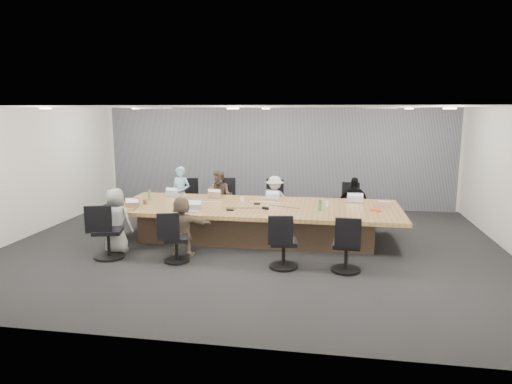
% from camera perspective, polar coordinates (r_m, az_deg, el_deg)
% --- Properties ---
extents(floor, '(10.00, 8.00, 0.00)m').
position_cam_1_polar(floor, '(9.39, -0.40, -6.75)').
color(floor, black).
rests_on(floor, ground).
extents(ceiling, '(10.00, 8.00, 0.00)m').
position_cam_1_polar(ceiling, '(8.98, -0.43, 10.59)').
color(ceiling, white).
rests_on(ceiling, wall_back).
extents(wall_back, '(10.00, 0.00, 2.80)m').
position_cam_1_polar(wall_back, '(13.01, 2.60, 4.33)').
color(wall_back, beige).
rests_on(wall_back, ground).
extents(wall_front, '(10.00, 0.00, 2.80)m').
position_cam_1_polar(wall_front, '(5.26, -7.89, -4.73)').
color(wall_front, beige).
rests_on(wall_front, ground).
extents(wall_left, '(0.00, 8.00, 2.80)m').
position_cam_1_polar(wall_left, '(11.08, -26.82, 2.17)').
color(wall_left, beige).
rests_on(wall_left, ground).
extents(curtain, '(9.80, 0.04, 2.80)m').
position_cam_1_polar(curtain, '(12.93, 2.56, 4.29)').
color(curtain, slate).
rests_on(curtain, ground).
extents(conference_table, '(6.00, 2.20, 0.74)m').
position_cam_1_polar(conference_table, '(9.76, 0.10, -3.64)').
color(conference_table, brown).
rests_on(conference_table, ground).
extents(chair_0, '(0.66, 0.66, 0.79)m').
position_cam_1_polar(chair_0, '(11.88, -8.79, -1.27)').
color(chair_0, black).
rests_on(chair_0, ground).
extents(chair_1, '(0.65, 0.65, 0.84)m').
position_cam_1_polar(chair_1, '(11.60, -4.05, -1.32)').
color(chair_1, black).
rests_on(chair_1, ground).
extents(chair_2, '(0.71, 0.71, 0.84)m').
position_cam_1_polar(chair_2, '(11.37, 2.57, -1.55)').
color(chair_2, black).
rests_on(chair_2, ground).
extents(chair_3, '(0.62, 0.62, 0.78)m').
position_cam_1_polar(chair_3, '(11.31, 11.94, -1.98)').
color(chair_3, black).
rests_on(chair_3, ground).
extents(chair_4, '(0.74, 0.74, 0.88)m').
position_cam_1_polar(chair_4, '(8.97, -17.99, -5.18)').
color(chair_4, black).
rests_on(chair_4, ground).
extents(chair_5, '(0.61, 0.61, 0.73)m').
position_cam_1_polar(chair_5, '(8.47, -9.93, -6.26)').
color(chair_5, black).
rests_on(chair_5, ground).
extents(chair_6, '(0.60, 0.60, 0.78)m').
position_cam_1_polar(chair_6, '(8.04, 3.47, -6.81)').
color(chair_6, black).
rests_on(chair_6, ground).
extents(chair_7, '(0.56, 0.56, 0.79)m').
position_cam_1_polar(chair_7, '(8.01, 11.22, -7.03)').
color(chair_7, black).
rests_on(chair_7, ground).
extents(person_0, '(0.55, 0.42, 1.36)m').
position_cam_1_polar(person_0, '(11.50, -9.37, -0.22)').
color(person_0, '#81B2C6').
rests_on(person_0, ground).
extents(laptop_0, '(0.35, 0.27, 0.02)m').
position_cam_1_polar(laptop_0, '(10.98, -10.30, -0.39)').
color(laptop_0, '#B2B2B7').
rests_on(laptop_0, conference_table).
extents(person_1, '(0.65, 0.52, 1.29)m').
position_cam_1_polar(person_1, '(11.23, -4.48, -0.56)').
color(person_1, '#493C30').
rests_on(person_1, ground).
extents(laptop_1, '(0.38, 0.30, 0.02)m').
position_cam_1_polar(laptop_1, '(10.68, -5.20, -0.56)').
color(laptop_1, '#8C6647').
rests_on(laptop_1, conference_table).
extents(person_2, '(0.77, 0.46, 1.18)m').
position_cam_1_polar(person_2, '(11.00, 2.35, -1.06)').
color(person_2, '#A3A3A3').
rests_on(person_2, ground).
extents(laptop_2, '(0.38, 0.30, 0.02)m').
position_cam_1_polar(laptop_2, '(10.43, 1.99, -0.79)').
color(laptop_2, '#B2B2B7').
rests_on(laptop_2, conference_table).
extents(person_3, '(0.71, 0.31, 1.20)m').
position_cam_1_polar(person_3, '(10.93, 12.06, -1.29)').
color(person_3, black).
rests_on(person_3, ground).
extents(laptop_3, '(0.35, 0.24, 0.02)m').
position_cam_1_polar(laptop_3, '(10.36, 12.22, -1.09)').
color(laptop_3, '#B2B2B7').
rests_on(laptop_3, conference_table).
extents(person_4, '(0.64, 0.44, 1.27)m').
position_cam_1_polar(person_4, '(9.22, -17.07, -3.46)').
color(person_4, gray).
rests_on(person_4, ground).
extents(laptop_4, '(0.32, 0.25, 0.02)m').
position_cam_1_polar(laptop_4, '(9.68, -15.67, -2.05)').
color(laptop_4, '#8C6647').
rests_on(laptop_4, conference_table).
extents(person_5, '(1.11, 0.47, 1.16)m').
position_cam_1_polar(person_5, '(8.73, -9.22, -4.25)').
color(person_5, brown).
rests_on(person_5, ground).
extents(laptop_5, '(0.36, 0.27, 0.02)m').
position_cam_1_polar(laptop_5, '(9.20, -8.16, -2.40)').
color(laptop_5, '#B2B2B7').
rests_on(laptop_5, conference_table).
extents(bottle_green_left, '(0.07, 0.07, 0.22)m').
position_cam_1_polar(bottle_green_left, '(10.58, -13.22, -0.33)').
color(bottle_green_left, '#3A8534').
rests_on(bottle_green_left, conference_table).
extents(bottle_green_right, '(0.08, 0.08, 0.22)m').
position_cam_1_polar(bottle_green_right, '(9.28, 8.01, -1.63)').
color(bottle_green_right, '#3A8534').
rests_on(bottle_green_right, conference_table).
extents(bottle_clear, '(0.06, 0.06, 0.20)m').
position_cam_1_polar(bottle_clear, '(9.95, -8.91, -0.92)').
color(bottle_clear, silver).
rests_on(bottle_clear, conference_table).
extents(cup_white_far, '(0.11, 0.11, 0.10)m').
position_cam_1_polar(cup_white_far, '(10.09, -1.74, -0.92)').
color(cup_white_far, white).
rests_on(cup_white_far, conference_table).
extents(cup_white_near, '(0.10, 0.10, 0.10)m').
position_cam_1_polar(cup_white_near, '(9.72, 8.82, -1.48)').
color(cup_white_near, white).
rests_on(cup_white_near, conference_table).
extents(mug_brown, '(0.10, 0.10, 0.10)m').
position_cam_1_polar(mug_brown, '(10.12, -13.73, -1.19)').
color(mug_brown, brown).
rests_on(mug_brown, conference_table).
extents(mic_left, '(0.15, 0.10, 0.03)m').
position_cam_1_polar(mic_left, '(9.23, -3.23, -2.23)').
color(mic_left, black).
rests_on(mic_left, conference_table).
extents(mic_right, '(0.14, 0.10, 0.03)m').
position_cam_1_polar(mic_right, '(9.81, 0.14, -1.46)').
color(mic_right, black).
rests_on(mic_right, conference_table).
extents(stapler, '(0.15, 0.09, 0.05)m').
position_cam_1_polar(stapler, '(9.30, 1.20, -2.04)').
color(stapler, black).
rests_on(stapler, conference_table).
extents(canvas_bag, '(0.24, 0.16, 0.13)m').
position_cam_1_polar(canvas_bag, '(9.87, 15.72, -1.49)').
color(canvas_bag, tan).
rests_on(canvas_bag, conference_table).
extents(snack_packet, '(0.23, 0.18, 0.04)m').
position_cam_1_polar(snack_packet, '(9.47, 14.86, -2.19)').
color(snack_packet, '#CD5222').
rests_on(snack_packet, conference_table).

